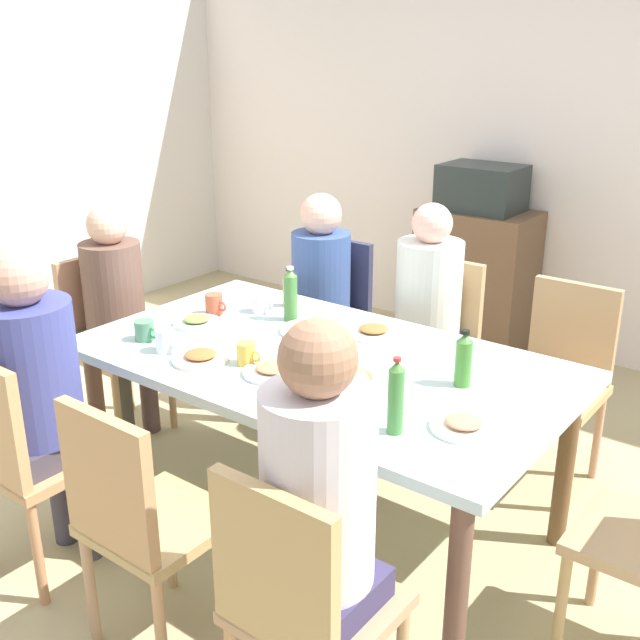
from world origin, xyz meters
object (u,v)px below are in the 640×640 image
side_cabinet (475,280)px  person_1 (320,507)px  chair_2 (139,516)px  bottle_0 (464,360)px  bottle_1 (290,295)px  bowl_0 (349,386)px  cup_2 (214,304)px  plate_3 (197,321)px  chair_1 (300,603)px  plate_0 (201,357)px  chair_5 (330,314)px  person_0 (116,302)px  cup_1 (166,341)px  cup_4 (247,354)px  bottle_2 (396,397)px  bottle_3 (289,288)px  chair_6 (434,340)px  plate_2 (310,329)px  person_5 (320,282)px  cup_0 (260,303)px  person_4 (35,381)px  person_6 (427,305)px  cup_3 (145,331)px  plate_1 (373,331)px  plate_4 (464,425)px  chair_7 (561,372)px  microwave (482,188)px  chair_4 (22,452)px  chair_0 (108,334)px  dining_table (320,373)px  plate_5 (272,370)px

side_cabinet → person_1: bearing=-71.1°
person_1 → chair_2: 0.69m
bottle_0 → bottle_1: bearing=170.6°
bowl_0 → cup_2: bearing=160.3°
plate_3 → chair_1: bearing=-34.6°
cup_2 → plate_0: bearing=-51.1°
chair_1 → plate_0: chair_1 is taller
chair_2 → cup_2: (-0.67, 1.02, 0.27)m
chair_5 → side_cabinet: (0.25, 1.22, -0.06)m
person_0 → cup_1: person_0 is taller
cup_4 → bottle_2: 0.74m
side_cabinet → bottle_3: bearing=-93.0°
chair_1 → chair_6: 1.95m
plate_2 → cup_4: bearing=-86.8°
person_0 → bottle_2: size_ratio=4.63×
person_5 → chair_6: bearing=8.1°
cup_0 → cup_4: (0.35, -0.47, 0.00)m
plate_2 → bowl_0: bearing=-40.6°
person_4 → person_6: 1.78m
cup_4 → bottle_3: 0.69m
chair_2 → cup_3: size_ratio=7.74×
person_5 → bottle_3: bearing=-70.1°
bottle_1 → plate_2: bearing=-22.6°
plate_1 → plate_2: (-0.23, -0.14, -0.00)m
person_1 → cup_3: bearing=157.8°
cup_1 → person_1: bearing=-23.6°
person_5 → plate_4: size_ratio=5.39×
person_1 → chair_5: size_ratio=1.42×
plate_2 → bowl_0: bowl_0 is taller
chair_7 → cup_4: size_ratio=8.29×
cup_1 → microwave: 2.49m
chair_4 → microwave: 3.11m
plate_2 → cup_3: (-0.48, -0.48, 0.03)m
person_0 → bottle_3: size_ratio=6.42×
person_1 → chair_0: bearing=157.1°
plate_0 → cup_3: 0.34m
plate_3 → bottle_3: bearing=69.4°
chair_0 → person_5: size_ratio=0.77×
dining_table → plate_5: size_ratio=8.61×
chair_7 → chair_5: bearing=180.0°
plate_5 → bottle_1: 0.59m
person_1 → microwave: 3.15m
bottle_3 → bowl_0: bearing=-39.0°
chair_2 → person_6: person_6 is taller
chair_1 → bottle_1: size_ratio=3.71×
dining_table → cup_2: (-0.67, 0.10, 0.12)m
dining_table → bottle_1: 0.47m
chair_1 → person_1: (0.00, 0.09, 0.24)m
dining_table → plate_3: 0.64m
person_0 → side_cabinet: bearing=68.1°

